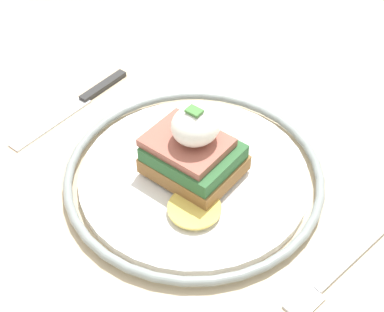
% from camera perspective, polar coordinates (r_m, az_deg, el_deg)
% --- Properties ---
extents(dining_table, '(0.94, 0.86, 0.76)m').
position_cam_1_polar(dining_table, '(0.72, 2.98, -6.30)').
color(dining_table, '#C6B28E').
rests_on(dining_table, ground_plane).
extents(plate, '(0.29, 0.29, 0.02)m').
position_cam_1_polar(plate, '(0.60, 0.00, -1.85)').
color(plate, white).
rests_on(plate, dining_table).
extents(sandwich, '(0.11, 0.11, 0.09)m').
position_cam_1_polar(sandwich, '(0.57, -0.02, 0.70)').
color(sandwich, olive).
rests_on(sandwich, plate).
extents(fork, '(0.04, 0.16, 0.00)m').
position_cam_1_polar(fork, '(0.55, 15.42, -11.61)').
color(fork, silver).
rests_on(fork, dining_table).
extents(knife, '(0.02, 0.19, 0.01)m').
position_cam_1_polar(knife, '(0.72, -11.82, 5.66)').
color(knife, '#2D2D2D').
rests_on(knife, dining_table).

